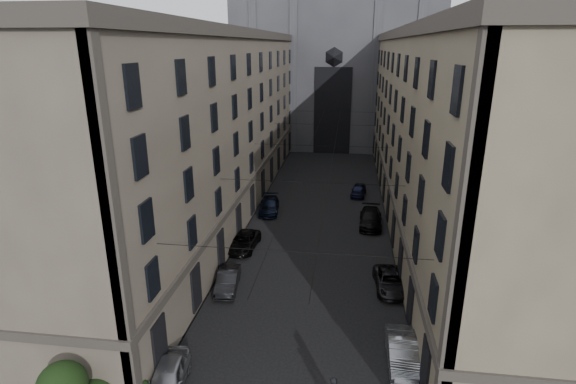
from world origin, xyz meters
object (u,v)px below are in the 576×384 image
at_px(car_left_midnear, 228,280).
at_px(car_right_midfar, 371,218).
at_px(car_left_far, 269,206).
at_px(car_right_near, 402,353).
at_px(car_right_midnear, 390,281).
at_px(car_right_far, 359,190).
at_px(gothic_tower, 337,42).
at_px(car_left_near, 168,378).
at_px(car_left_midfar, 243,242).

distance_m(car_left_midnear, car_right_midfar, 17.76).
relative_size(car_left_far, car_right_near, 1.09).
bearing_deg(car_right_midnear, car_right_midfar, 90.73).
height_order(car_left_midnear, car_right_far, car_left_midnear).
bearing_deg(car_left_far, gothic_tower, 76.96).
bearing_deg(car_right_far, car_right_midnear, -78.07).
distance_m(car_left_near, car_right_near, 12.94).
bearing_deg(car_left_near, car_right_midnear, 36.69).
bearing_deg(gothic_tower, car_right_midfar, -82.94).
relative_size(car_left_midnear, car_right_midnear, 0.91).
distance_m(gothic_tower, car_left_midnear, 59.26).
relative_size(car_left_midnear, car_right_midfar, 0.79).
distance_m(car_left_far, car_right_midnear, 18.90).
height_order(car_right_midnear, car_right_midfar, car_right_midfar).
distance_m(car_right_near, car_right_midnear, 8.37).
bearing_deg(car_left_midfar, car_right_far, 60.95).
bearing_deg(car_left_far, car_right_far, 30.22).
relative_size(car_left_far, car_right_midfar, 0.95).
relative_size(car_left_midfar, car_right_midfar, 0.92).
relative_size(car_left_midfar, car_right_near, 1.06).
xyz_separation_m(car_left_midfar, car_right_near, (12.40, -13.70, 0.08)).
height_order(car_left_midfar, car_right_midfar, car_right_midfar).
bearing_deg(car_right_near, car_left_midfar, 131.66).
height_order(gothic_tower, car_right_midnear, gothic_tower).
bearing_deg(car_left_midfar, car_left_near, -86.67).
height_order(car_right_midnear, car_right_far, car_right_far).
bearing_deg(car_left_midnear, car_right_near, -36.05).
bearing_deg(car_right_midnear, car_right_near, -93.60).
bearing_deg(car_left_near, car_right_near, 9.10).
bearing_deg(car_right_near, gothic_tower, 95.11).
bearing_deg(gothic_tower, car_left_midfar, -97.13).
bearing_deg(gothic_tower, car_right_midnear, -83.55).
bearing_deg(car_left_midnear, car_left_far, 82.68).
xyz_separation_m(car_left_near, car_right_far, (10.41, 33.83, -0.08)).
height_order(car_left_midfar, car_left_far, car_left_far).
bearing_deg(car_left_near, car_right_midfar, 57.29).
xyz_separation_m(car_left_far, car_right_midfar, (10.79, -2.48, 0.04)).
relative_size(car_left_midfar, car_left_far, 0.97).
relative_size(car_right_near, car_right_far, 1.16).
distance_m(car_left_midfar, car_right_midnear, 13.50).
relative_size(gothic_tower, car_right_near, 12.44).
bearing_deg(car_right_midnear, car_left_far, 124.74).
bearing_deg(car_left_far, car_right_near, -68.38).
distance_m(gothic_tower, car_right_far, 37.53).
height_order(car_left_near, car_left_far, car_left_near).
relative_size(car_right_midnear, car_right_far, 1.16).
xyz_separation_m(car_right_near, car_right_midfar, (-0.94, 20.72, 0.01)).
bearing_deg(car_left_far, car_right_midfar, -18.12).
bearing_deg(car_left_near, car_left_midnear, 80.10).
bearing_deg(gothic_tower, car_right_far, -82.76).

